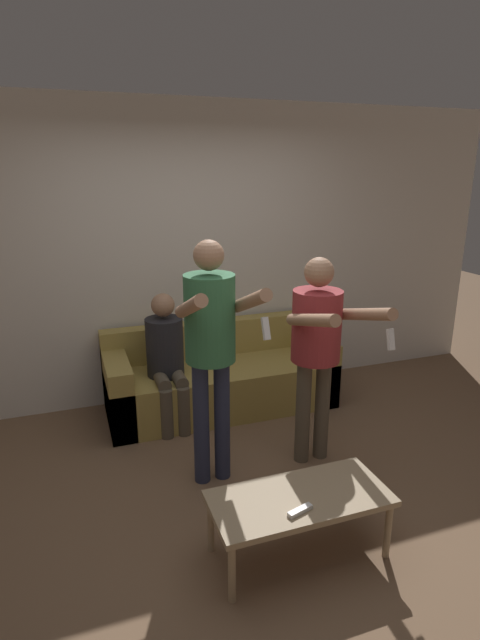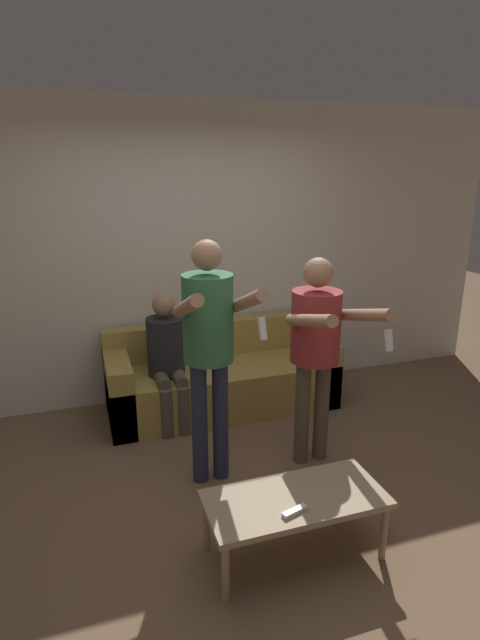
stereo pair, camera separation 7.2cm
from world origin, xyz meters
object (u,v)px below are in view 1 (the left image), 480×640
Objects in this scene: person_seated at (166,355)px; remote_on_table at (301,510)px; person_standing_left at (211,337)px; couch at (220,379)px; person_standing_right at (318,338)px; coffee_table at (300,502)px.

person_seated is 1.95m from remote_on_table.
person_standing_left is 1.20m from remote_on_table.
person_standing_right reaches higher than couch.
person_seated is (-0.90, 0.95, -0.35)m from person_standing_right.
person_standing_left is 1.69× the size of coffee_table.
person_standing_left reaches higher than person_seated.
couch is at bearing 84.59° from remote_on_table.
coffee_table is at bearing -73.35° from person_standing_left.
coffee_table is 6.51× the size of remote_on_table.
remote_on_table is at bearing -78.66° from person_standing_left.
couch is 1.93m from coffee_table.
person_seated is 7.36× the size of remote_on_table.
couch is 1.40m from person_standing_left.
couch is 2.06m from remote_on_table.
couch is at bearing 85.93° from coffee_table.
person_standing_right is 1.36× the size of person_seated.
remote_on_table is (-0.06, -0.13, 0.05)m from coffee_table.
person_standing_left is at bearing 101.34° from remote_on_table.
person_standing_left is at bearing 106.65° from coffee_table.
coffee_table is at bearing -122.14° from person_standing_right.
person_standing_right is 10.02× the size of remote_on_table.
person_standing_left is 1.14m from coffee_table.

